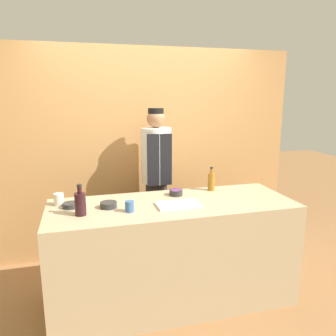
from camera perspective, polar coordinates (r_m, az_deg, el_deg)
The scene contains 12 objects.
ground_plane at distance 3.31m, azimuth 0.78°, elevation -21.68°, with size 14.00×14.00×0.00m, color olive.
cabinet_wall at distance 3.92m, azimuth -3.81°, elevation 2.75°, with size 3.53×0.18×2.40m.
counter at distance 3.08m, azimuth 0.81°, elevation -14.42°, with size 2.15×0.80×0.94m.
sauce_bowl_brown at distance 2.89m, azimuth -16.58°, elevation -6.19°, with size 0.14×0.14×0.04m.
sauce_bowl_red at distance 2.81m, azimuth -10.32°, elevation -6.28°, with size 0.14×0.14×0.05m.
sauce_bowl_purple at distance 3.10m, azimuth 1.39°, elevation -4.24°, with size 0.12×0.12×0.05m.
cutting_board at distance 2.82m, azimuth 1.78°, elevation -6.38°, with size 0.37×0.21×0.02m.
bottle_amber at distance 3.27m, azimuth 7.54°, elevation -2.30°, with size 0.07×0.07×0.24m.
bottle_wine at distance 2.67m, azimuth -15.03°, elevation -5.95°, with size 0.09×0.09×0.25m.
cup_cream at distance 2.97m, azimuth -18.47°, elevation -5.20°, with size 0.08×0.08×0.10m.
cup_blue at distance 2.69m, azimuth -6.71°, elevation -6.65°, with size 0.07×0.07×0.09m.
chef_center at distance 3.62m, azimuth -2.02°, elevation -2.13°, with size 0.33×0.33×1.73m.
Camera 1 is at (-0.76, -2.64, 1.86)m, focal length 35.00 mm.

